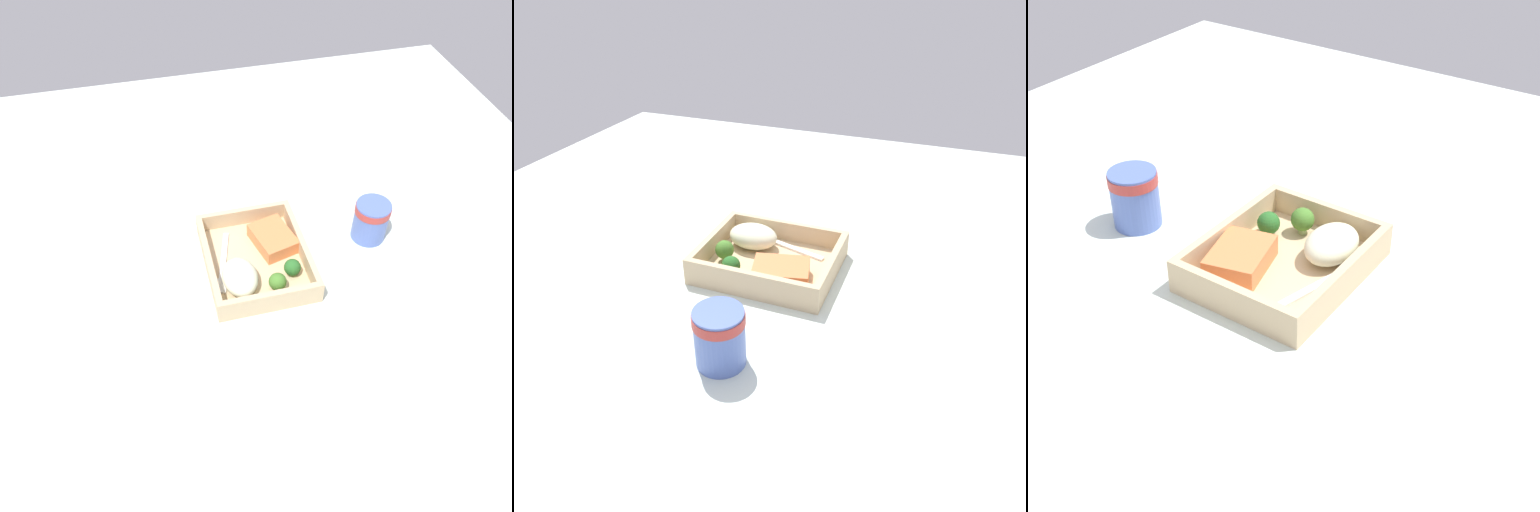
{
  "view_description": "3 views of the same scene",
  "coord_description": "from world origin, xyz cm",
  "views": [
    {
      "loc": [
        64.35,
        -16.07,
        77.03
      ],
      "look_at": [
        0.0,
        0.0,
        2.7
      ],
      "focal_mm": 35.0,
      "sensor_mm": 36.0,
      "label": 1
    },
    {
      "loc": [
        -27.67,
        71.84,
        50.25
      ],
      "look_at": [
        0.0,
        0.0,
        2.7
      ],
      "focal_mm": 35.0,
      "sensor_mm": 36.0,
      "label": 2
    },
    {
      "loc": [
        -65.01,
        -44.14,
        58.93
      ],
      "look_at": [
        0.0,
        0.0,
        2.7
      ],
      "focal_mm": 50.0,
      "sensor_mm": 36.0,
      "label": 3
    }
  ],
  "objects": [
    {
      "name": "salmon_fillet",
      "position": [
        -3.76,
        4.55,
        2.77
      ],
      "size": [
        11.06,
        9.36,
        3.14
      ],
      "primitive_type": "cube",
      "rotation": [
        0.0,
        0.0,
        0.24
      ],
      "color": "#EC7B45",
      "rests_on": "takeout_tray"
    },
    {
      "name": "tray_rim",
      "position": [
        0.0,
        0.0,
        3.11
      ],
      "size": [
        24.28,
        20.22,
        3.81
      ],
      "color": "#CBAF85",
      "rests_on": "takeout_tray"
    },
    {
      "name": "broccoli_floret_1",
      "position": [
        8.02,
        2.2,
        3.47
      ],
      "size": [
        3.44,
        3.44,
        4.08
      ],
      "color": "#8AA267",
      "rests_on": "takeout_tray"
    },
    {
      "name": "mashed_potatoes",
      "position": [
        5.13,
        -4.43,
        3.45
      ],
      "size": [
        9.37,
        6.84,
        4.49
      ],
      "primitive_type": "ellipsoid",
      "color": "beige",
      "rests_on": "takeout_tray"
    },
    {
      "name": "fork",
      "position": [
        -0.11,
        -6.79,
        1.42
      ],
      "size": [
        15.65,
        5.88,
        0.44
      ],
      "color": "white",
      "rests_on": "takeout_tray"
    },
    {
      "name": "takeout_tray",
      "position": [
        0.0,
        0.0,
        0.6
      ],
      "size": [
        24.28,
        20.22,
        1.2
      ],
      "primitive_type": "cube",
      "color": "#CBAF85",
      "rests_on": "ground_plane"
    },
    {
      "name": "broccoli_floret_2",
      "position": [
        4.98,
        6.06,
        3.11
      ],
      "size": [
        3.35,
        3.35,
        3.64
      ],
      "color": "#799752",
      "rests_on": "takeout_tray"
    },
    {
      "name": "paper_cup",
      "position": [
        -2.24,
        25.18,
        4.98
      ],
      "size": [
        7.39,
        7.39,
        8.92
      ],
      "color": "#5169B6",
      "rests_on": "ground_plane"
    },
    {
      "name": "ground_plane",
      "position": [
        0.0,
        0.0,
        -1.0
      ],
      "size": [
        160.0,
        160.0,
        2.0
      ],
      "primitive_type": "cube",
      "color": "silver"
    }
  ]
}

